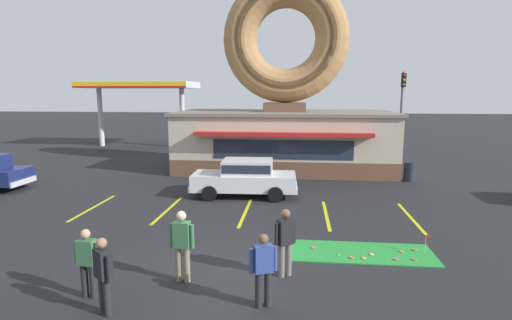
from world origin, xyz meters
The scene contains 27 objects.
ground_plane centered at (0.00, 0.00, 0.00)m, with size 160.00×160.00×0.00m, color #232326.
donut_shop_building centered at (0.99, 13.94, 3.74)m, with size 12.30×6.75×10.96m.
putting_mat centered at (3.58, 1.52, 0.01)m, with size 3.98×1.56×0.03m, color green.
mini_donut_near_left centered at (4.43, 1.07, 0.05)m, with size 0.13×0.13×0.04m, color #D8667F.
mini_donut_near_right centered at (3.84, 1.34, 0.05)m, with size 0.13×0.13×0.04m, color #E5C666.
mini_donut_mid_left centered at (4.91, 1.12, 0.05)m, with size 0.13×0.13×0.04m, color #A5724C.
mini_donut_mid_centre centered at (3.58, 1.06, 0.05)m, with size 0.13×0.13×0.04m, color #E5C666.
mini_donut_mid_right centered at (5.11, 1.81, 0.05)m, with size 0.13×0.13×0.04m, color #A5724C.
mini_donut_far_left centered at (4.70, 1.64, 0.05)m, with size 0.13×0.13×0.04m, color #D17F47.
mini_donut_far_centre centered at (2.27, 1.66, 0.05)m, with size 0.13×0.13×0.04m, color #D8667F.
mini_donut_far_right centered at (3.27, 1.07, 0.05)m, with size 0.13×0.13×0.04m, color #D17F47.
golf_ball centered at (2.93, 1.17, 0.05)m, with size 0.04×0.04×0.04m, color white.
putting_flag_pin centered at (5.36, 1.60, 0.44)m, with size 0.13×0.01×0.55m.
car_white centered at (-0.45, 7.36, 0.87)m, with size 4.62×2.11×1.60m.
pedestrian_blue_sweater_man centered at (-2.05, -2.19, 0.89)m, with size 0.49×0.42×1.61m.
pedestrian_hooded_kid centered at (1.51, -0.11, 0.94)m, with size 0.51×0.41×1.69m.
pedestrian_leather_jacket_man centered at (-0.89, -0.64, 0.96)m, with size 0.60×0.26×1.73m.
pedestrian_clipboard_woman centered at (-2.72, -1.59, 0.85)m, with size 0.59×0.27×1.55m.
pedestrian_beanie_man centered at (1.10, -1.59, 0.88)m, with size 0.56×0.36×1.60m.
trash_bin centered at (7.41, 11.20, 0.50)m, with size 0.57×0.57×0.97m.
traffic_light_pole centered at (8.67, 18.56, 3.71)m, with size 0.28×0.47×5.80m.
gas_station_canopy centered at (-11.12, 22.49, 4.86)m, with size 9.00×4.46×5.30m.
parking_stripe_far_left centered at (-6.15, 5.00, 0.00)m, with size 0.12×3.60×0.01m, color yellow.
parking_stripe_left centered at (-3.15, 5.00, 0.00)m, with size 0.12×3.60×0.01m, color yellow.
parking_stripe_mid_left centered at (-0.15, 5.00, 0.00)m, with size 0.12×3.60×0.01m, color yellow.
parking_stripe_centre centered at (2.85, 5.00, 0.00)m, with size 0.12×3.60×0.01m, color yellow.
parking_stripe_mid_right centered at (5.85, 5.00, 0.00)m, with size 0.12×3.60×0.01m, color yellow.
Camera 1 is at (1.76, -9.29, 4.43)m, focal length 28.00 mm.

